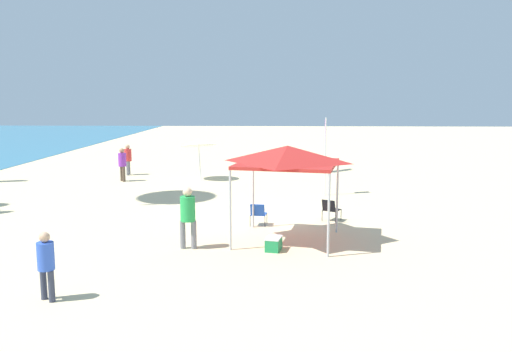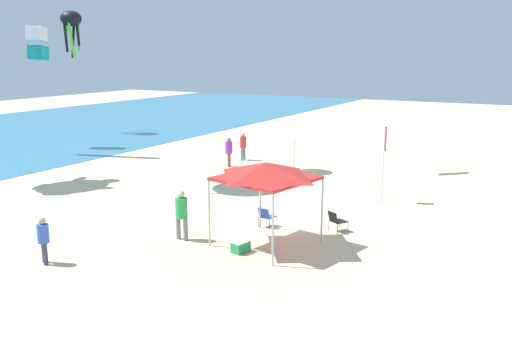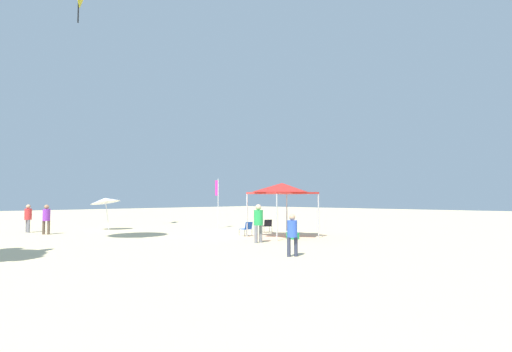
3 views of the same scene
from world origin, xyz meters
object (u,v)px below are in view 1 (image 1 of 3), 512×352
person_by_tent (128,157)px  person_far_stroller (122,162)px  folding_chair_right_of_tent (330,208)px  banner_flag (325,149)px  canopy_tent (287,156)px  cooler_box (274,244)px  person_beachcomber (46,261)px  person_watching_sky (188,213)px  beach_umbrella (198,143)px  folding_chair_left_of_tent (258,213)px

person_by_tent → person_far_stroller: size_ratio=0.99×
folding_chair_right_of_tent → banner_flag: size_ratio=0.23×
canopy_tent → person_by_tent: canopy_tent is taller
cooler_box → person_by_tent: person_by_tent is taller
folding_chair_right_of_tent → person_beachcomber: bearing=77.1°
banner_flag → person_beachcomber: (-12.74, 7.33, -1.21)m
cooler_box → person_by_tent: (14.50, 8.37, 0.83)m
banner_flag → person_watching_sky: 9.99m
canopy_tent → person_by_tent: size_ratio=1.96×
cooler_box → person_by_tent: 16.76m
person_by_tent → person_watching_sky: (-14.41, -5.83, 0.05)m
beach_umbrella → folding_chair_left_of_tent: beach_umbrella is taller
folding_chair_right_of_tent → person_by_tent: (10.82, 10.42, 0.56)m
banner_flag → person_far_stroller: banner_flag is taller
folding_chair_left_of_tent → beach_umbrella: bearing=-64.0°
canopy_tent → person_far_stroller: 14.14m
beach_umbrella → banner_flag: bearing=-123.6°
cooler_box → beach_umbrella: bearing=17.4°
banner_flag → folding_chair_left_of_tent: bearing=154.0°
cooler_box → person_beachcomber: bearing=128.5°
folding_chair_right_of_tent → beach_umbrella: bearing=-27.0°
person_beachcomber → banner_flag: bearing=-89.1°
folding_chair_left_of_tent → person_by_tent: bearing=-49.2°
folding_chair_left_of_tent → person_far_stroller: (9.39, 7.50, 0.57)m
canopy_tent → folding_chair_right_of_tent: canopy_tent is taller
beach_umbrella → person_beachcomber: beach_umbrella is taller
banner_flag → person_far_stroller: 11.00m
beach_umbrella → person_by_tent: 4.65m
folding_chair_left_of_tent → cooler_box: folding_chair_left_of_tent is taller
beach_umbrella → canopy_tent: bearing=-159.4°
person_watching_sky → beach_umbrella: bearing=-82.3°
person_watching_sky → person_beachcomber: person_watching_sky is taller
folding_chair_left_of_tent → person_beachcomber: 8.20m
canopy_tent → cooler_box: (-1.06, 0.41, -2.48)m
person_beachcomber → person_far_stroller: bearing=-48.6°
person_watching_sky → person_beachcomber: size_ratio=1.18×
person_far_stroller → person_by_tent: bearing=151.5°
person_watching_sky → cooler_box: bearing=178.9°
canopy_tent → banner_flag: bearing=-13.9°
folding_chair_right_of_tent → person_beachcomber: size_ratio=0.52×
folding_chair_right_of_tent → person_watching_sky: bearing=67.8°
person_far_stroller → beach_umbrella: bearing=63.6°
cooler_box → person_far_stroller: (12.27, 8.05, 0.84)m
banner_flag → person_by_tent: (5.74, 10.69, -1.10)m
person_beachcomber → folding_chair_left_of_tent: bearing=-92.2°
cooler_box → folding_chair_right_of_tent: bearing=-29.2°
canopy_tent → cooler_box: 2.72m
beach_umbrella → person_by_tent: beach_umbrella is taller
folding_chair_right_of_tent → person_far_stroller: bearing=-10.7°
canopy_tent → person_far_stroller: bearing=37.0°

